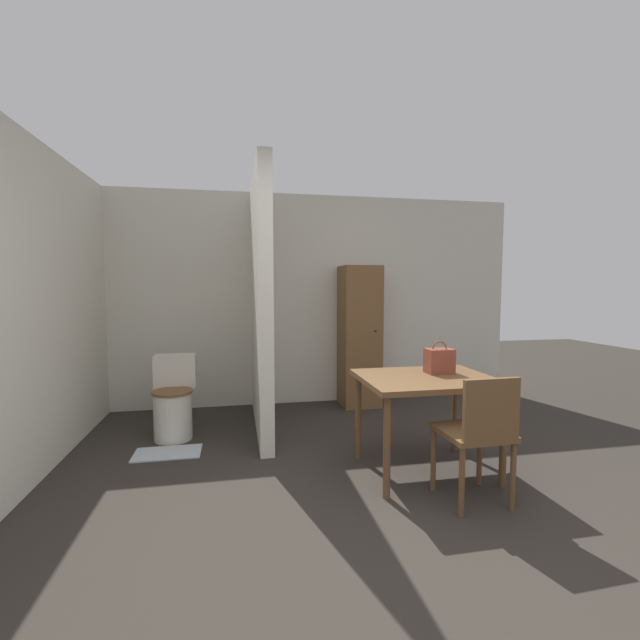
{
  "coord_description": "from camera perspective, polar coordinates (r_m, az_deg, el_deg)",
  "views": [
    {
      "loc": [
        -0.77,
        -1.88,
        1.42
      ],
      "look_at": [
        -0.09,
        1.56,
        1.14
      ],
      "focal_mm": 24.0,
      "sensor_mm": 36.0,
      "label": 1
    }
  ],
  "objects": [
    {
      "name": "handbag",
      "position": [
        3.48,
        15.61,
        -5.24
      ],
      "size": [
        0.2,
        0.15,
        0.25
      ],
      "color": "brown",
      "rests_on": "dining_table"
    },
    {
      "name": "wall_back",
      "position": [
        5.2,
        -2.68,
        2.7
      ],
      "size": [
        5.36,
        0.12,
        2.5
      ],
      "color": "beige",
      "rests_on": "ground_plane"
    },
    {
      "name": "partition_wall",
      "position": [
        4.27,
        -7.94,
        2.26
      ],
      "size": [
        0.12,
        1.65,
        2.5
      ],
      "color": "beige",
      "rests_on": "ground_plane"
    },
    {
      "name": "wooden_chair",
      "position": [
        3.01,
        20.34,
        -13.74
      ],
      "size": [
        0.43,
        0.43,
        0.86
      ],
      "rotation": [
        0.0,
        0.0,
        0.03
      ],
      "color": "brown",
      "rests_on": "ground_plane"
    },
    {
      "name": "wooden_cabinet",
      "position": [
        5.08,
        5.28,
        -2.15
      ],
      "size": [
        0.44,
        0.47,
        1.65
      ],
      "color": "brown",
      "rests_on": "ground_plane"
    },
    {
      "name": "wall_left",
      "position": [
        3.78,
        -34.07,
        1.24
      ],
      "size": [
        0.12,
        4.2,
        2.5
      ],
      "color": "beige",
      "rests_on": "ground_plane"
    },
    {
      "name": "ground_plane",
      "position": [
        2.47,
        10.52,
        -30.45
      ],
      "size": [
        16.0,
        16.0,
        0.0
      ],
      "primitive_type": "plane",
      "color": "#2D2823"
    },
    {
      "name": "bath_mat",
      "position": [
        4.0,
        -19.65,
        -16.36
      ],
      "size": [
        0.55,
        0.31,
        0.01
      ],
      "color": "#B2BCC6",
      "rests_on": "ground_plane"
    },
    {
      "name": "toilet",
      "position": [
        4.31,
        -18.93,
        -10.22
      ],
      "size": [
        0.39,
        0.51,
        0.75
      ],
      "color": "silver",
      "rests_on": "ground_plane"
    },
    {
      "name": "dining_table",
      "position": [
        3.36,
        13.96,
        -8.77
      ],
      "size": [
        0.98,
        0.8,
        0.74
      ],
      "color": "brown",
      "rests_on": "ground_plane"
    }
  ]
}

